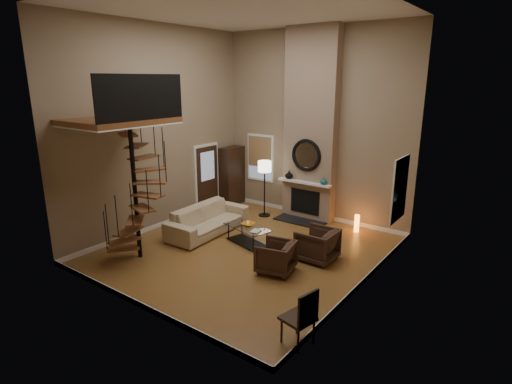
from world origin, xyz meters
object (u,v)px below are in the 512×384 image
Objects in this scene: coffee_table at (247,233)px; hutch at (232,176)px; sofa at (208,219)px; armchair_near at (320,246)px; armchair_far at (279,257)px; floor_lamp at (265,171)px; accent_lamp at (357,223)px; side_chair at (302,316)px.

hutch is at bearing 135.76° from coffee_table.
sofa is 2.92× the size of armchair_near.
hutch reaches higher than coffee_table.
hutch is 5.28m from armchair_far.
coffee_table is 2.52m from floor_lamp.
hutch reaches higher than accent_lamp.
armchair_far is at bearing -39.44° from hutch.
armchair_far is 0.78× the size of side_chair.
accent_lamp is at bearing 51.39° from coffee_table.
floor_lamp is at bearing -123.15° from armchair_near.
hutch is at bearing 137.60° from side_chair.
coffee_table is (-1.55, 0.89, -0.07)m from armchair_far.
hutch reaches higher than armchair_far.
sofa is 4.08m from accent_lamp.
side_chair reaches higher than armchair_near.
armchair_near is at bearing 6.15° from coffee_table.
side_chair is at bearing -42.40° from hutch.
sofa is 1.82× the size of coffee_table.
hutch is 0.78× the size of sofa.
coffee_table is at bearing -128.61° from accent_lamp.
accent_lamp is at bearing -0.23° from hutch.
armchair_far is (-0.42, -1.10, 0.00)m from armchair_near.
armchair_far is (2.87, -0.86, -0.04)m from sofa.
accent_lamp reaches higher than coffee_table.
sofa is 3.26× the size of armchair_far.
armchair_far is (4.05, -3.33, -0.60)m from hutch.
floor_lamp is 6.44m from side_chair.
armchair_near is 1.79× the size of accent_lamp.
accent_lamp is 5.38m from side_chair.
side_chair is (3.22, -2.79, 0.24)m from coffee_table.
accent_lamp is 0.49× the size of side_chair.
floor_lamp is 3.57× the size of accent_lamp.
hutch is 2.54× the size of armchair_far.
accent_lamp is (-0.03, 2.21, -0.10)m from armchair_near.
floor_lamp is at bearing -172.73° from accent_lamp.
sofa is 2.54× the size of side_chair.
floor_lamp is at bearing 113.98° from coffee_table.
hutch is 1.98× the size of side_chair.
side_chair reaches higher than coffee_table.
floor_lamp is 3.10m from accent_lamp.
floor_lamp is at bearing 130.48° from side_chair.
sofa is at bearing -64.43° from hutch.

